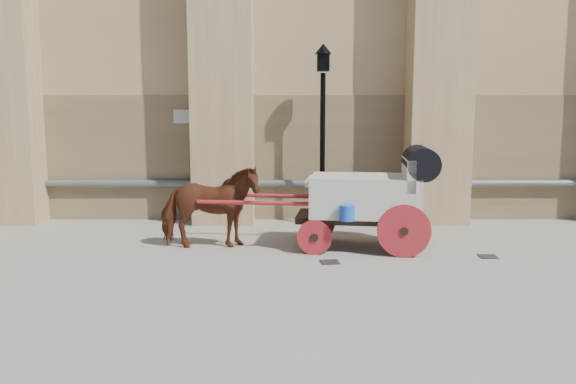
{
  "coord_description": "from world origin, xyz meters",
  "views": [
    {
      "loc": [
        0.48,
        -9.51,
        2.56
      ],
      "look_at": [
        0.51,
        1.07,
        1.08
      ],
      "focal_mm": 35.0,
      "sensor_mm": 36.0,
      "label": 1
    }
  ],
  "objects": [
    {
      "name": "ground",
      "position": [
        0.0,
        0.0,
        0.0
      ],
      "size": [
        90.0,
        90.0,
        0.0
      ],
      "primitive_type": "plane",
      "color": "gray",
      "rests_on": "ground"
    },
    {
      "name": "horse",
      "position": [
        -0.99,
        1.06,
        0.8
      ],
      "size": [
        1.95,
        1.01,
        1.59
      ],
      "primitive_type": "imported",
      "rotation": [
        0.0,
        0.0,
        1.65
      ],
      "color": "brown",
      "rests_on": "ground"
    },
    {
      "name": "carriage",
      "position": [
        2.13,
        1.05,
        1.06
      ],
      "size": [
        4.59,
        1.76,
        1.96
      ],
      "rotation": [
        0.0,
        0.0,
        -0.13
      ],
      "color": "black",
      "rests_on": "ground"
    },
    {
      "name": "street_lamp",
      "position": [
        1.3,
        3.29,
        2.2
      ],
      "size": [
        0.39,
        0.39,
        4.11
      ],
      "color": "black",
      "rests_on": "ground"
    },
    {
      "name": "drain_grate_near",
      "position": [
        1.23,
        -0.03,
        0.01
      ],
      "size": [
        0.35,
        0.35,
        0.01
      ],
      "primitive_type": "cube",
      "rotation": [
        0.0,
        0.0,
        0.09
      ],
      "color": "black",
      "rests_on": "ground"
    },
    {
      "name": "drain_grate_far",
      "position": [
        4.12,
        0.35,
        0.01
      ],
      "size": [
        0.34,
        0.34,
        0.01
      ],
      "primitive_type": "cube",
      "rotation": [
        0.0,
        0.0,
        -0.05
      ],
      "color": "black",
      "rests_on": "ground"
    }
  ]
}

